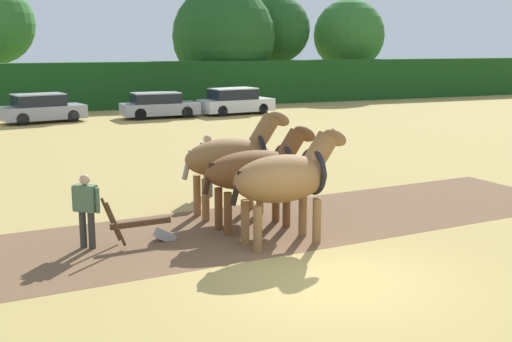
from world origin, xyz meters
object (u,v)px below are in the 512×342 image
object	(u,v)px
tree_center	(276,30)
parked_car_center_left	(159,105)
tree_center_left	(224,37)
plow	(147,229)
draft_horse_lead_right	(257,170)
draft_horse_lead_left	(286,178)
tree_center_right	(349,35)
farmer_beside_team	(208,160)
parked_car_left	(42,109)
farmer_at_plow	(86,206)
draft_horse_trail_left	(233,157)
parked_car_center	(235,102)

from	to	relation	value
tree_center	parked_car_center_left	world-z (taller)	tree_center
tree_center_left	parked_car_center_left	xyz separation A→B (m)	(-7.24, -9.02, -3.93)
plow	parked_car_center_left	size ratio (longest dim) A/B	0.36
draft_horse_lead_right	parked_car_center_left	distance (m)	22.81
draft_horse_lead_left	draft_horse_lead_right	size ratio (longest dim) A/B	0.97
parked_car_center_left	tree_center_right	bearing A→B (deg)	27.20
farmer_beside_team	parked_car_left	distance (m)	19.64
draft_horse_lead_right	tree_center_left	bearing A→B (deg)	67.11
draft_horse_lead_right	plow	bearing A→B (deg)	180.00
farmer_at_plow	parked_car_center_left	distance (m)	23.73
draft_horse_lead_right	parked_car_center_left	xyz separation A→B (m)	(3.49, 22.53, -0.65)
draft_horse_trail_left	plow	distance (m)	3.13
draft_horse_lead_left	parked_car_center	size ratio (longest dim) A/B	0.61
tree_center	draft_horse_lead_left	bearing A→B (deg)	-114.29
draft_horse_lead_left	tree_center_right	bearing A→B (deg)	53.25
tree_center_right	draft_horse_lead_left	bearing A→B (deg)	-122.64
farmer_beside_team	parked_car_center_left	distance (m)	19.45
farmer_beside_team	parked_car_center_left	size ratio (longest dim) A/B	0.39
tree_center_right	parked_car_center	bearing A→B (deg)	-144.37
draft_horse_lead_right	draft_horse_trail_left	size ratio (longest dim) A/B	0.99
farmer_at_plow	parked_car_center_left	world-z (taller)	farmer_at_plow
farmer_at_plow	draft_horse_lead_right	bearing A→B (deg)	-48.38
tree_center_right	draft_horse_trail_left	distance (m)	38.06
tree_center_left	draft_horse_trail_left	bearing A→B (deg)	-109.67
tree_center	draft_horse_trail_left	distance (m)	35.54
draft_horse_lead_right	parked_car_center_left	bearing A→B (deg)	77.08
plow	parked_car_left	world-z (taller)	parked_car_left
draft_horse_trail_left	parked_car_center	bearing A→B (deg)	64.76
tree_center_left	draft_horse_lead_right	size ratio (longest dim) A/B	2.88
tree_center_left	farmer_beside_team	bearing A→B (deg)	-110.91
draft_horse_lead_left	parked_car_center_left	distance (m)	24.10
draft_horse_lead_left	tree_center_left	bearing A→B (deg)	67.96
tree_center	draft_horse_lead_right	bearing A→B (deg)	-115.27
draft_horse_lead_right	parked_car_left	distance (m)	23.03
tree_center	parked_car_center_left	distance (m)	16.60
tree_center	parked_car_center	distance (m)	13.42
plow	parked_car_center_left	world-z (taller)	parked_car_center_left
draft_horse_lead_right	parked_car_left	bearing A→B (deg)	92.83
farmer_beside_team	plow	bearing A→B (deg)	-136.75
tree_center_right	draft_horse_lead_left	xyz separation A→B (m)	(-21.57, -33.68, -3.40)
tree_center_right	draft_horse_lead_right	bearing A→B (deg)	-123.80
parked_car_center_left	farmer_at_plow	bearing A→B (deg)	-109.09
tree_center_right	parked_car_center	size ratio (longest dim) A/B	1.67
plow	parked_car_left	distance (m)	23.04
plow	parked_car_center_left	xyz separation A→B (m)	(6.09, 22.72, 0.38)
draft_horse_lead_right	plow	distance (m)	2.80
tree_center_left	draft_horse_lead_left	world-z (taller)	tree_center_left
draft_horse_lead_left	farmer_at_plow	distance (m)	4.11
farmer_beside_team	farmer_at_plow	bearing A→B (deg)	-148.61
tree_center_right	farmer_beside_team	distance (m)	36.39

